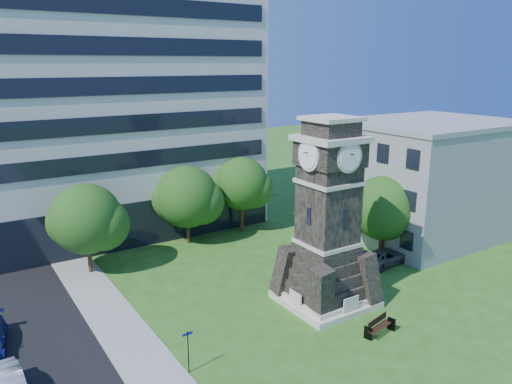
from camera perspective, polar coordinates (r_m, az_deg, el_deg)
ground at (r=31.07m, az=5.95°, el=-15.14°), size 160.00×160.00×0.00m
sidewalk at (r=31.04m, az=-14.69°, el=-15.55°), size 3.00×70.00×0.06m
clock_tower at (r=32.10m, az=8.18°, el=-3.89°), size 5.40×5.40×12.22m
office_tall at (r=48.78m, az=-16.53°, el=12.65°), size 26.20×15.11×28.60m
office_low at (r=48.10m, az=18.92°, el=1.58°), size 15.20×12.20×10.40m
car_east_lot at (r=40.68m, az=14.44°, el=-7.19°), size 4.54×2.45×1.21m
park_bench at (r=30.84m, az=13.89°, el=-14.60°), size 2.02×0.54×1.04m
street_sign at (r=26.55m, az=-7.77°, el=-17.14°), size 0.56×0.06×2.34m
tree_nw at (r=38.82m, az=-18.71°, el=-3.14°), size 5.75×5.23×6.86m
tree_nc at (r=43.32m, az=-7.80°, el=-0.73°), size 5.92×5.38×6.89m
tree_ne at (r=45.98m, az=-1.60°, el=0.76°), size 5.42×4.93×7.04m
tree_east at (r=41.47m, az=14.40°, el=-1.99°), size 5.74×5.22×6.64m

